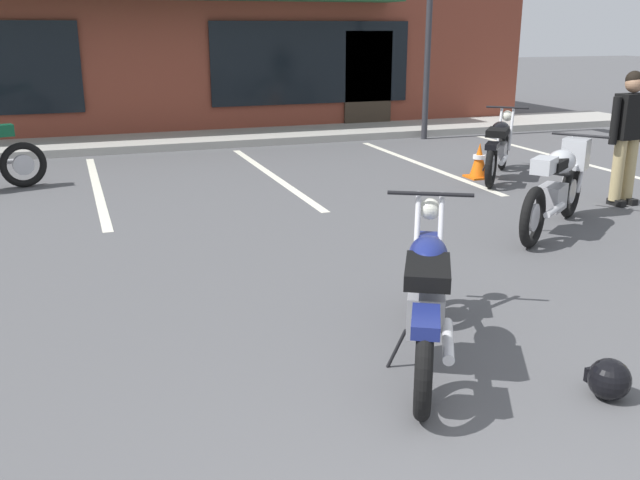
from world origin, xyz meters
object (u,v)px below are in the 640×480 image
at_px(motorcycle_foreground_classic, 427,296).
at_px(traffic_cone, 479,161).
at_px(person_in_black_shirt, 629,130).
at_px(motorcycle_red_sportbike, 558,183).
at_px(helmet_on_pavement, 609,379).
at_px(motorcycle_black_cruiser, 498,147).

xyz_separation_m(motorcycle_foreground_classic, traffic_cone, (3.61, 5.14, -0.20)).
height_order(motorcycle_foreground_classic, person_in_black_shirt, person_in_black_shirt).
bearing_deg(motorcycle_red_sportbike, helmet_on_pavement, -122.69).
height_order(motorcycle_foreground_classic, helmet_on_pavement, motorcycle_foreground_classic).
bearing_deg(motorcycle_foreground_classic, person_in_black_shirt, 34.84).
bearing_deg(motorcycle_black_cruiser, helmet_on_pavement, -117.46).
xyz_separation_m(motorcycle_black_cruiser, helmet_on_pavement, (-3.08, -5.92, -0.33)).
relative_size(motorcycle_red_sportbike, motorcycle_black_cruiser, 1.03).
distance_m(motorcycle_foreground_classic, motorcycle_black_cruiser, 6.37).
relative_size(motorcycle_black_cruiser, traffic_cone, 3.28).
bearing_deg(traffic_cone, motorcycle_foreground_classic, -125.13).
xyz_separation_m(motorcycle_foreground_classic, person_in_black_shirt, (4.45, 3.10, 0.49)).
distance_m(motorcycle_black_cruiser, helmet_on_pavement, 6.68).
distance_m(motorcycle_foreground_classic, person_in_black_shirt, 5.44).
relative_size(motorcycle_black_cruiser, helmet_on_pavement, 6.69).
relative_size(motorcycle_red_sportbike, helmet_on_pavement, 6.90).
bearing_deg(motorcycle_red_sportbike, motorcycle_black_cruiser, 69.83).
bearing_deg(motorcycle_black_cruiser, traffic_cone, 162.17).
distance_m(motorcycle_foreground_classic, helmet_on_pavement, 1.23).
height_order(motorcycle_foreground_classic, traffic_cone, motorcycle_foreground_classic).
height_order(motorcycle_black_cruiser, helmet_on_pavement, motorcycle_black_cruiser).
relative_size(motorcycle_foreground_classic, motorcycle_red_sportbike, 1.07).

